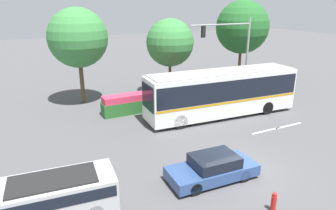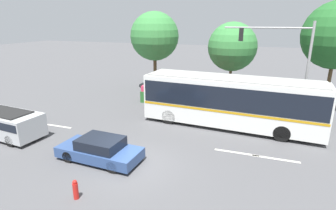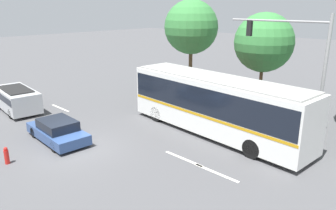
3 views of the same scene
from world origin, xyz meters
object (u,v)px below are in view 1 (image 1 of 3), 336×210
(street_tree_centre, at_px, (170,43))
(street_tree_right, at_px, (242,27))
(suv_left_lane, at_px, (55,194))
(traffic_light_pole, at_px, (235,47))
(sedan_foreground, at_px, (213,168))
(city_bus, at_px, (222,91))
(fire_hydrant, at_px, (274,202))
(street_tree_left, at_px, (78,38))

(street_tree_centre, bearing_deg, street_tree_right, -2.72)
(suv_left_lane, xyz_separation_m, traffic_light_pole, (16.07, 9.34, 3.60))
(traffic_light_pole, bearing_deg, street_tree_centre, -42.05)
(traffic_light_pole, bearing_deg, sedan_foreground, 48.05)
(sedan_foreground, distance_m, street_tree_centre, 15.17)
(sedan_foreground, relative_size, street_tree_right, 0.53)
(city_bus, bearing_deg, street_tree_centre, -78.96)
(suv_left_lane, height_order, street_tree_centre, street_tree_centre)
(suv_left_lane, xyz_separation_m, street_tree_right, (19.62, 12.76, 4.91))
(city_bus, height_order, fire_hydrant, city_bus)
(suv_left_lane, bearing_deg, traffic_light_pole, -144.48)
(sedan_foreground, relative_size, suv_left_lane, 0.91)
(city_bus, height_order, suv_left_lane, city_bus)
(city_bus, xyz_separation_m, street_tree_centre, (-0.86, 6.78, 2.82))
(city_bus, xyz_separation_m, traffic_light_pole, (3.34, 2.99, 2.62))
(street_tree_left, distance_m, street_tree_centre, 7.86)
(city_bus, distance_m, street_tree_left, 12.19)
(sedan_foreground, bearing_deg, fire_hydrant, 108.43)
(street_tree_left, bearing_deg, fire_hydrant, -77.96)
(street_tree_left, height_order, fire_hydrant, street_tree_left)
(street_tree_centre, bearing_deg, street_tree_left, 171.91)
(street_tree_right, relative_size, fire_hydrant, 9.83)
(sedan_foreground, bearing_deg, traffic_light_pole, -129.06)
(street_tree_centre, relative_size, fire_hydrant, 8.01)
(city_bus, height_order, traffic_light_pole, traffic_light_pole)
(street_tree_left, xyz_separation_m, street_tree_centre, (7.75, -1.10, -0.69))
(suv_left_lane, bearing_deg, sedan_foreground, -179.87)
(city_bus, bearing_deg, fire_hydrant, 68.47)
(city_bus, distance_m, street_tree_centre, 7.39)
(city_bus, bearing_deg, street_tree_right, -133.26)
(fire_hydrant, bearing_deg, traffic_light_pole, 58.20)
(city_bus, bearing_deg, suv_left_lane, 30.31)
(street_tree_centre, bearing_deg, sedan_foreground, -109.14)
(sedan_foreground, bearing_deg, street_tree_left, -75.82)
(traffic_light_pole, bearing_deg, street_tree_left, -22.25)
(city_bus, relative_size, traffic_light_pole, 1.71)
(city_bus, relative_size, street_tree_centre, 1.72)
(suv_left_lane, xyz_separation_m, fire_hydrant, (7.95, -3.75, -0.56))
(street_tree_centre, bearing_deg, traffic_light_pole, -42.05)
(street_tree_left, bearing_deg, traffic_light_pole, -22.25)
(street_tree_left, distance_m, fire_hydrant, 19.07)
(traffic_light_pole, xyz_separation_m, street_tree_centre, (-4.20, 3.79, 0.20))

